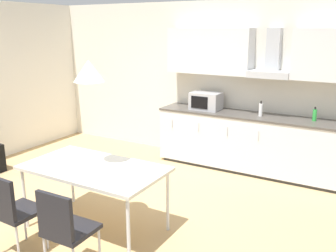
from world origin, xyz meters
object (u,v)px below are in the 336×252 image
(bottle_white, at_px, (261,110))
(chair_near_right, at_px, (64,226))
(bottle_green, at_px, (315,115))
(pendant_lamp, at_px, (89,71))
(microwave, at_px, (206,101))
(chair_near_left, at_px, (11,207))
(dining_table, at_px, (94,171))

(bottle_white, relative_size, chair_near_right, 0.27)
(bottle_green, height_order, pendant_lamp, pendant_lamp)
(bottle_green, bearing_deg, microwave, -178.05)
(microwave, relative_size, chair_near_right, 0.55)
(bottle_white, bearing_deg, microwave, 178.10)
(bottle_white, bearing_deg, bottle_green, 6.58)
(bottle_white, distance_m, chair_near_right, 3.50)
(chair_near_left, relative_size, chair_near_right, 1.00)
(bottle_white, distance_m, chair_near_left, 3.70)
(chair_near_left, distance_m, pendant_lamp, 1.53)
(bottle_green, distance_m, dining_table, 3.24)
(dining_table, height_order, chair_near_right, chair_near_right)
(dining_table, distance_m, chair_near_right, 0.90)
(microwave, bearing_deg, chair_near_left, -98.25)
(bottle_white, xyz_separation_m, chair_near_right, (-0.71, -3.39, -0.48))
(pendant_lamp, bearing_deg, dining_table, 110.56)
(dining_table, bearing_deg, pendant_lamp, -69.44)
(bottle_green, bearing_deg, chair_near_left, -121.99)
(dining_table, bearing_deg, bottle_green, 55.65)
(bottle_green, xyz_separation_m, pendant_lamp, (-1.82, -2.66, 0.78))
(microwave, distance_m, chair_near_left, 3.49)
(chair_near_left, relative_size, pendant_lamp, 2.72)
(dining_table, distance_m, pendant_lamp, 1.08)
(microwave, distance_m, chair_near_right, 3.46)
(microwave, xyz_separation_m, chair_near_left, (-0.50, -3.42, -0.52))
(bottle_green, relative_size, dining_table, 0.13)
(chair_near_right, relative_size, pendant_lamp, 2.72)
(microwave, height_order, bottle_white, microwave)
(bottle_white, bearing_deg, chair_near_left, -112.63)
(microwave, bearing_deg, bottle_green, 1.95)
(chair_near_right, distance_m, pendant_lamp, 1.53)
(microwave, distance_m, dining_table, 2.64)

